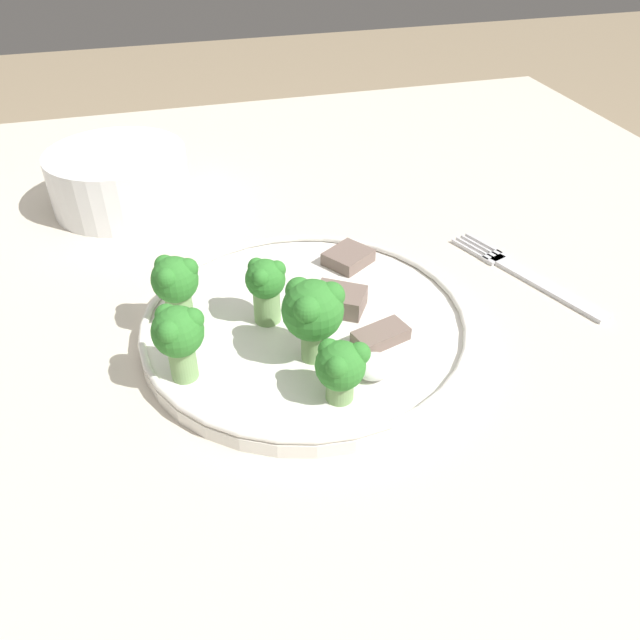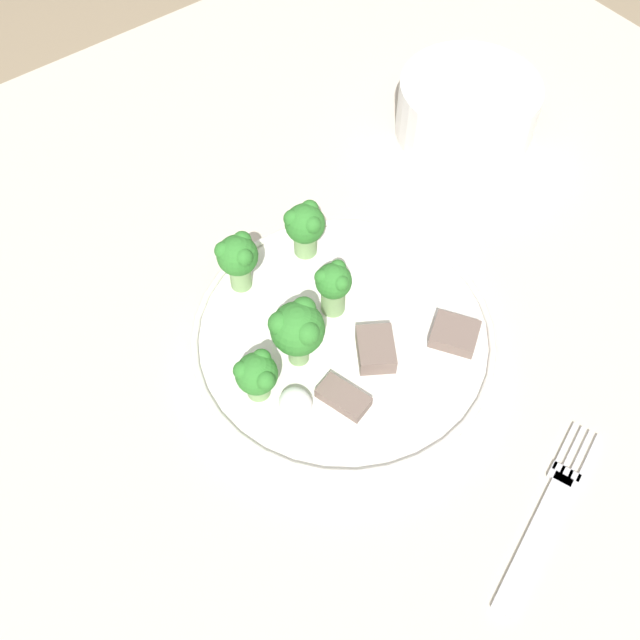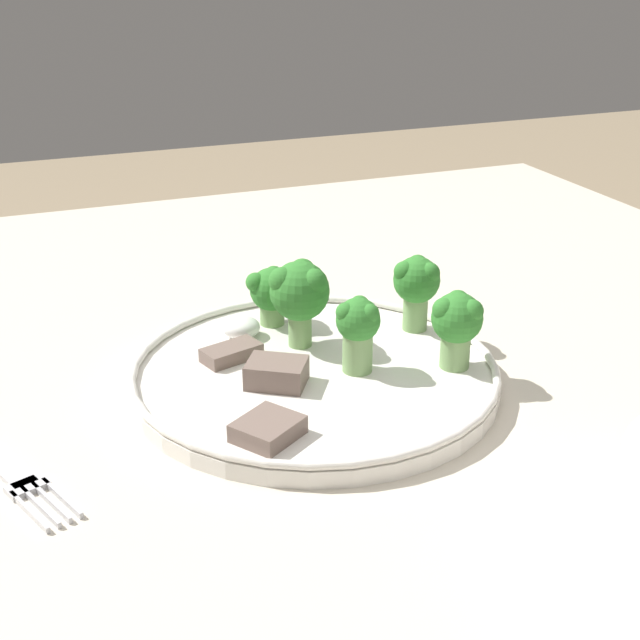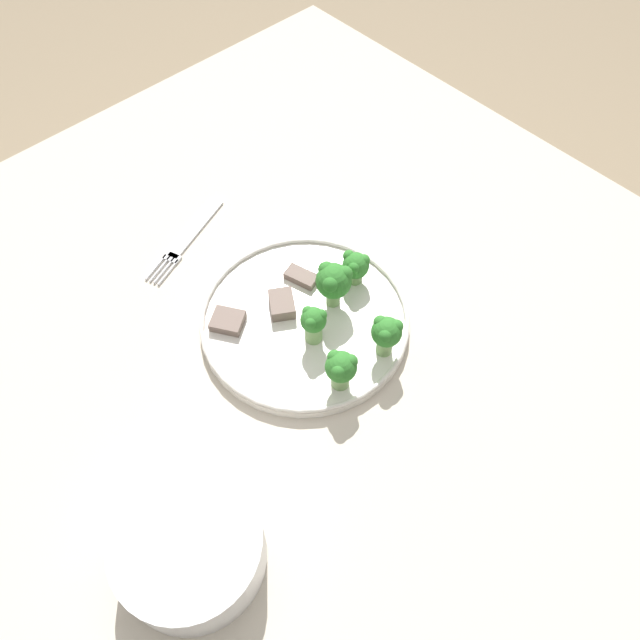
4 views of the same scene
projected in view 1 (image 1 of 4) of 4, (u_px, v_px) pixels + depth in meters
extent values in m
cube|color=beige|center=(313.00, 322.00, 0.55)|extent=(1.08, 1.11, 0.03)
cylinder|color=brown|center=(479.00, 280.00, 1.26)|extent=(0.06, 0.06, 0.70)
cylinder|color=white|center=(305.00, 327.00, 0.52)|extent=(0.27, 0.27, 0.01)
torus|color=white|center=(305.00, 319.00, 0.51)|extent=(0.27, 0.27, 0.01)
cube|color=silver|center=(546.00, 287.00, 0.57)|extent=(0.06, 0.12, 0.00)
cube|color=silver|center=(495.00, 258.00, 0.61)|extent=(0.03, 0.02, 0.00)
cube|color=silver|center=(483.00, 244.00, 0.63)|extent=(0.02, 0.05, 0.00)
cube|color=silver|center=(479.00, 246.00, 0.63)|extent=(0.02, 0.05, 0.00)
cube|color=silver|center=(474.00, 248.00, 0.62)|extent=(0.02, 0.05, 0.00)
cube|color=silver|center=(469.00, 250.00, 0.62)|extent=(0.02, 0.05, 0.00)
cylinder|color=white|center=(120.00, 179.00, 0.68)|extent=(0.15, 0.15, 0.06)
cylinder|color=white|center=(120.00, 183.00, 0.68)|extent=(0.12, 0.12, 0.05)
cylinder|color=#7FA866|center=(267.00, 305.00, 0.50)|extent=(0.02, 0.02, 0.03)
sphere|color=#337F2D|center=(265.00, 279.00, 0.49)|extent=(0.03, 0.03, 0.03)
sphere|color=#337F2D|center=(277.00, 269.00, 0.49)|extent=(0.01, 0.01, 0.01)
sphere|color=#337F2D|center=(257.00, 267.00, 0.49)|extent=(0.01, 0.01, 0.01)
sphere|color=#337F2D|center=(261.00, 278.00, 0.48)|extent=(0.01, 0.01, 0.01)
cylinder|color=#7FA866|center=(340.00, 388.00, 0.44)|extent=(0.02, 0.02, 0.02)
sphere|color=#337F2D|center=(340.00, 366.00, 0.42)|extent=(0.04, 0.04, 0.04)
sphere|color=#337F2D|center=(356.00, 354.00, 0.42)|extent=(0.02, 0.02, 0.02)
sphere|color=#337F2D|center=(329.00, 350.00, 0.42)|extent=(0.02, 0.02, 0.02)
sphere|color=#337F2D|center=(337.00, 367.00, 0.41)|extent=(0.02, 0.02, 0.02)
cylinder|color=#7FA866|center=(179.00, 306.00, 0.51)|extent=(0.02, 0.02, 0.03)
sphere|color=#337F2D|center=(175.00, 280.00, 0.49)|extent=(0.04, 0.04, 0.04)
sphere|color=#337F2D|center=(188.00, 268.00, 0.49)|extent=(0.02, 0.02, 0.02)
sphere|color=#337F2D|center=(165.00, 265.00, 0.49)|extent=(0.02, 0.02, 0.02)
sphere|color=#337F2D|center=(167.00, 278.00, 0.48)|extent=(0.02, 0.02, 0.02)
cylinder|color=#7FA866|center=(183.00, 361.00, 0.45)|extent=(0.02, 0.02, 0.03)
sphere|color=#337F2D|center=(178.00, 332.00, 0.43)|extent=(0.04, 0.04, 0.04)
sphere|color=#337F2D|center=(192.00, 319.00, 0.43)|extent=(0.02, 0.02, 0.02)
sphere|color=#337F2D|center=(167.00, 315.00, 0.43)|extent=(0.02, 0.02, 0.02)
sphere|color=#337F2D|center=(169.00, 332.00, 0.42)|extent=(0.02, 0.02, 0.02)
cylinder|color=#7FA866|center=(313.00, 343.00, 0.47)|extent=(0.02, 0.02, 0.03)
sphere|color=#337F2D|center=(313.00, 310.00, 0.45)|extent=(0.05, 0.05, 0.05)
sphere|color=#337F2D|center=(331.00, 296.00, 0.45)|extent=(0.02, 0.02, 0.02)
sphere|color=#337F2D|center=(299.00, 291.00, 0.45)|extent=(0.02, 0.02, 0.02)
sphere|color=#337F2D|center=(308.00, 310.00, 0.43)|extent=(0.02, 0.02, 0.02)
cube|color=#756056|center=(340.00, 300.00, 0.52)|extent=(0.05, 0.05, 0.02)
cube|color=#756056|center=(348.00, 257.00, 0.58)|extent=(0.05, 0.05, 0.01)
cube|color=#756056|center=(381.00, 336.00, 0.49)|extent=(0.05, 0.03, 0.01)
ellipsoid|color=white|center=(374.00, 366.00, 0.46)|extent=(0.03, 0.03, 0.02)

